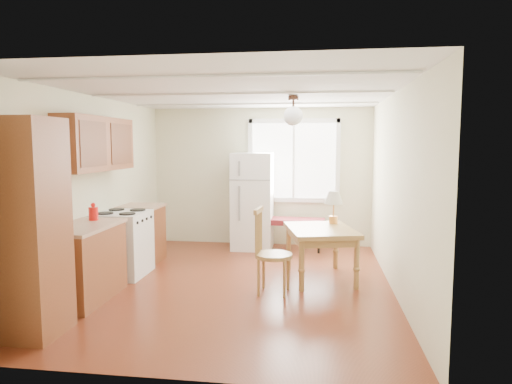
% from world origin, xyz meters
% --- Properties ---
extents(room_shell, '(4.60, 5.60, 2.62)m').
position_xyz_m(room_shell, '(0.00, 0.00, 1.25)').
color(room_shell, '#501D10').
rests_on(room_shell, ground).
extents(kitchen_run, '(0.65, 3.40, 2.20)m').
position_xyz_m(kitchen_run, '(-1.72, -0.63, 0.84)').
color(kitchen_run, brown).
rests_on(kitchen_run, ground).
extents(window_unit, '(1.64, 0.05, 1.51)m').
position_xyz_m(window_unit, '(0.60, 2.47, 1.55)').
color(window_unit, white).
rests_on(window_unit, room_shell).
extents(pendant_light, '(0.26, 0.26, 0.40)m').
position_xyz_m(pendant_light, '(0.70, 0.40, 2.24)').
color(pendant_light, black).
rests_on(pendant_light, room_shell).
extents(refrigerator, '(0.70, 0.73, 1.69)m').
position_xyz_m(refrigerator, '(-0.10, 2.12, 0.85)').
color(refrigerator, white).
rests_on(refrigerator, ground).
extents(bench, '(1.23, 0.51, 0.56)m').
position_xyz_m(bench, '(0.56, 2.05, 0.49)').
color(bench, '#5C161C').
rests_on(bench, ground).
extents(dining_table, '(1.09, 1.30, 0.71)m').
position_xyz_m(dining_table, '(1.09, 0.39, 0.61)').
color(dining_table, olive).
rests_on(dining_table, ground).
extents(chair, '(0.47, 0.47, 1.06)m').
position_xyz_m(chair, '(0.41, -0.29, 0.61)').
color(chair, olive).
rests_on(chair, ground).
extents(table_lamp, '(0.27, 0.27, 0.46)m').
position_xyz_m(table_lamp, '(1.27, 0.79, 1.05)').
color(table_lamp, gold).
rests_on(table_lamp, dining_table).
extents(coffee_maker, '(0.18, 0.23, 0.34)m').
position_xyz_m(coffee_maker, '(-1.72, -1.32, 1.02)').
color(coffee_maker, black).
rests_on(coffee_maker, kitchen_run).
extents(kettle, '(0.12, 0.12, 0.22)m').
position_xyz_m(kettle, '(-1.73, -0.49, 0.99)').
color(kettle, red).
rests_on(kettle, kitchen_run).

